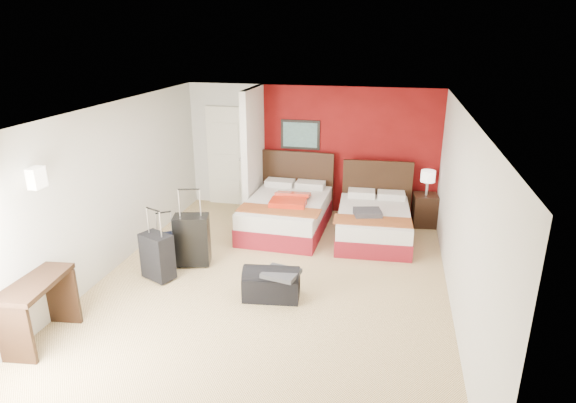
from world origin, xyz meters
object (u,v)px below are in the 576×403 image
(duffel_bag, at_px, (271,285))
(desk, at_px, (39,311))
(red_suitcase_open, at_px, (291,199))
(table_lamp, at_px, (427,183))
(suitcase_charcoal, at_px, (158,258))
(nightstand, at_px, (425,210))
(bed_right, at_px, (373,225))
(suitcase_navy, at_px, (167,252))
(bed_left, at_px, (286,215))
(suitcase_black, at_px, (192,241))

(duffel_bag, xyz_separation_m, desk, (-2.41, -1.54, 0.21))
(red_suitcase_open, xyz_separation_m, table_lamp, (2.39, 0.89, 0.19))
(suitcase_charcoal, bearing_deg, duffel_bag, 18.66)
(nightstand, bearing_deg, duffel_bag, -130.18)
(red_suitcase_open, bearing_deg, bed_right, -0.79)
(bed_right, bearing_deg, suitcase_navy, -152.63)
(bed_right, distance_m, nightstand, 1.24)
(table_lamp, bearing_deg, bed_left, -162.42)
(nightstand, distance_m, table_lamp, 0.53)
(suitcase_charcoal, bearing_deg, table_lamp, 61.62)
(red_suitcase_open, relative_size, suitcase_charcoal, 1.25)
(suitcase_navy, bearing_deg, table_lamp, -2.52)
(suitcase_navy, xyz_separation_m, desk, (-0.60, -2.08, 0.14))
(bed_right, relative_size, suitcase_black, 2.25)
(suitcase_navy, bearing_deg, bed_left, 15.14)
(bed_right, distance_m, suitcase_navy, 3.55)
(bed_left, relative_size, nightstand, 3.27)
(table_lamp, xyz_separation_m, desk, (-4.58, -4.72, -0.44))
(table_lamp, bearing_deg, nightstand, 0.00)
(suitcase_charcoal, relative_size, desk, 0.71)
(table_lamp, distance_m, suitcase_navy, 4.81)
(bed_right, distance_m, suitcase_black, 3.16)
(nightstand, distance_m, suitcase_navy, 4.77)
(desk, bearing_deg, red_suitcase_open, 54.02)
(table_lamp, relative_size, suitcase_navy, 0.90)
(red_suitcase_open, xyz_separation_m, duffel_bag, (0.22, -2.30, -0.45))
(suitcase_navy, distance_m, desk, 2.17)
(red_suitcase_open, height_order, nightstand, red_suitcase_open)
(suitcase_charcoal, height_order, suitcase_navy, suitcase_charcoal)
(bed_left, bearing_deg, red_suitcase_open, -43.04)
(red_suitcase_open, height_order, suitcase_navy, red_suitcase_open)
(bed_left, relative_size, table_lamp, 4.24)
(bed_right, relative_size, red_suitcase_open, 2.09)
(red_suitcase_open, distance_m, table_lamp, 2.56)
(suitcase_navy, bearing_deg, duffel_bag, -52.96)
(suitcase_black, height_order, suitcase_charcoal, suitcase_black)
(suitcase_black, distance_m, duffel_bag, 1.63)
(bed_left, height_order, desk, desk)
(bed_left, height_order, duffel_bag, bed_left)
(duffel_bag, bearing_deg, bed_right, 54.89)
(table_lamp, bearing_deg, suitcase_charcoal, -142.47)
(table_lamp, relative_size, suitcase_black, 0.59)
(bed_left, bearing_deg, suitcase_black, -121.88)
(red_suitcase_open, distance_m, suitcase_charcoal, 2.65)
(red_suitcase_open, bearing_deg, suitcase_navy, -134.58)
(bed_right, bearing_deg, bed_left, 174.97)
(suitcase_charcoal, height_order, duffel_bag, suitcase_charcoal)
(red_suitcase_open, height_order, suitcase_charcoal, red_suitcase_open)
(suitcase_navy, xyz_separation_m, duffel_bag, (1.81, -0.55, -0.07))
(nightstand, xyz_separation_m, suitcase_charcoal, (-3.93, -3.02, 0.04))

